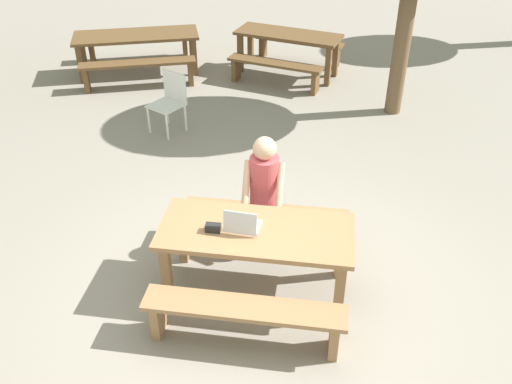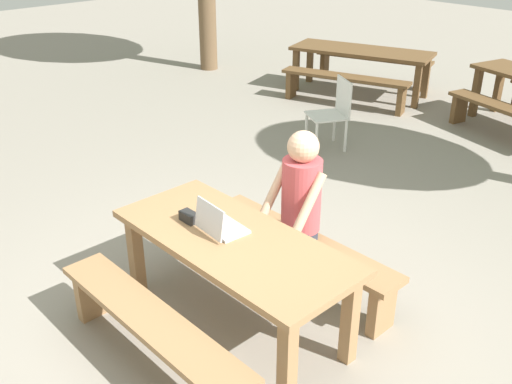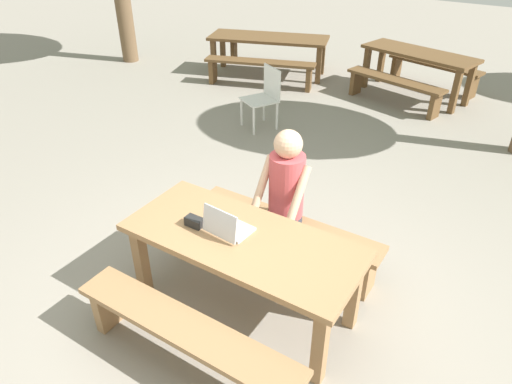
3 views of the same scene
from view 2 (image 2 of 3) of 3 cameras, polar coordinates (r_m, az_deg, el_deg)
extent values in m
plane|color=gray|center=(4.38, -2.10, -12.67)|extent=(30.00, 30.00, 0.00)
cube|color=#9E754C|center=(3.97, -2.27, -4.83)|extent=(1.82, 0.79, 0.05)
cube|color=#9E754C|center=(4.58, -11.72, -6.09)|extent=(0.09, 0.09, 0.67)
cube|color=#9E754C|center=(3.56, 3.09, -16.49)|extent=(0.09, 0.09, 0.67)
cube|color=#9E754C|center=(4.86, -5.89, -3.61)|extent=(0.09, 0.09, 0.67)
cube|color=#9E754C|center=(3.91, 9.23, -12.26)|extent=(0.09, 0.09, 0.67)
cube|color=#9E754C|center=(3.80, -10.34, -12.21)|extent=(1.77, 0.30, 0.05)
cube|color=#9E754C|center=(4.49, -15.79, -9.55)|extent=(0.08, 0.24, 0.39)
cube|color=#9E754C|center=(4.54, 4.48, -4.72)|extent=(1.77, 0.30, 0.05)
cube|color=#9E754C|center=(5.14, -2.06, -3.52)|extent=(0.08, 0.24, 0.39)
cube|color=#9E754C|center=(4.28, 12.26, -11.10)|extent=(0.08, 0.24, 0.39)
cube|color=silver|center=(4.06, -3.05, -3.58)|extent=(0.33, 0.25, 0.02)
cube|color=silver|center=(3.93, -4.60, -2.65)|extent=(0.31, 0.07, 0.22)
cube|color=black|center=(3.94, -4.52, -2.61)|extent=(0.29, 0.06, 0.20)
cube|color=black|center=(4.17, -6.61, -2.43)|extent=(0.14, 0.08, 0.07)
cylinder|color=#333847|center=(4.60, 1.87, -7.12)|extent=(0.10, 0.10, 0.44)
cylinder|color=#333847|center=(4.50, 3.51, -8.03)|extent=(0.10, 0.10, 0.44)
cube|color=#333847|center=(4.46, 3.56, -4.37)|extent=(0.28, 0.28, 0.12)
cylinder|color=#C64C51|center=(4.37, 4.49, -0.29)|extent=(0.30, 0.30, 0.57)
cylinder|color=#DBAD89|center=(4.39, 1.99, 0.52)|extent=(0.07, 0.32, 0.41)
cylinder|color=#DBAD89|center=(4.18, 5.30, -0.97)|extent=(0.07, 0.32, 0.41)
sphere|color=#DBAD89|center=(4.21, 4.68, 4.47)|extent=(0.24, 0.24, 0.24)
cube|color=white|center=(7.25, 6.96, 7.47)|extent=(0.60, 0.60, 0.02)
cube|color=white|center=(7.26, 8.63, 9.28)|extent=(0.39, 0.23, 0.44)
cylinder|color=white|center=(7.43, 4.97, 6.26)|extent=(0.04, 0.04, 0.41)
cylinder|color=white|center=(7.10, 5.97, 5.22)|extent=(0.04, 0.04, 0.41)
cylinder|color=white|center=(7.56, 7.71, 6.48)|extent=(0.04, 0.04, 0.41)
cylinder|color=white|center=(7.23, 8.81, 5.46)|extent=(0.04, 0.04, 0.41)
cube|color=brown|center=(9.51, 10.34, 13.49)|extent=(2.31, 1.42, 0.05)
cube|color=brown|center=(9.68, 3.95, 11.89)|extent=(0.11, 0.11, 0.67)
cube|color=brown|center=(9.08, 15.54, 10.00)|extent=(0.11, 0.11, 0.67)
cube|color=brown|center=(10.19, 5.32, 12.58)|extent=(0.11, 0.11, 0.67)
cube|color=brown|center=(9.62, 16.39, 10.80)|extent=(0.11, 0.11, 0.67)
cube|color=brown|center=(8.93, 8.74, 11.12)|extent=(1.95, 0.90, 0.05)
cube|color=brown|center=(9.31, 3.48, 10.52)|extent=(0.15, 0.25, 0.42)
cube|color=brown|center=(8.75, 14.09, 8.73)|extent=(0.15, 0.25, 0.42)
cube|color=brown|center=(10.21, 11.51, 12.83)|extent=(1.95, 0.90, 0.05)
cube|color=brown|center=(10.54, 6.75, 12.30)|extent=(0.15, 0.25, 0.42)
cube|color=brown|center=(10.05, 16.24, 10.74)|extent=(0.15, 0.25, 0.42)
cube|color=brown|center=(8.95, 20.81, 9.14)|extent=(0.11, 0.11, 0.70)
cube|color=brown|center=(9.30, 22.74, 9.42)|extent=(0.11, 0.11, 0.70)
cube|color=brown|center=(8.14, 23.29, 7.59)|extent=(1.69, 0.71, 0.05)
cube|color=brown|center=(8.65, 19.35, 7.74)|extent=(0.14, 0.25, 0.40)
camera|label=1|loc=(2.93, -97.40, 22.09)|focal=39.14mm
camera|label=3|loc=(1.04, -49.40, 22.39)|focal=32.37mm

